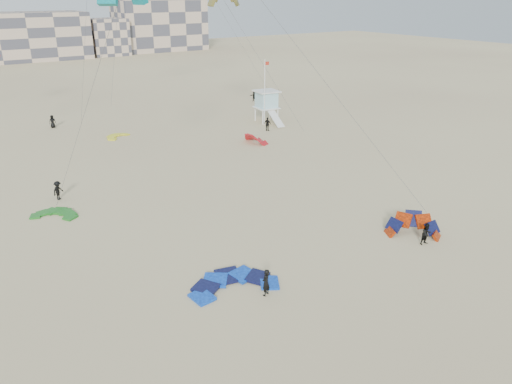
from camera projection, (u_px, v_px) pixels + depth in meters
ground at (304, 315)px, 28.06m from camera, size 320.00×320.00×0.00m
kite_ground_blue at (234, 286)px, 30.76m from camera, size 6.05×6.23×0.93m
kite_ground_orange at (412, 235)px, 37.28m from camera, size 5.68×5.68×4.03m
kite_ground_green at (55, 216)px, 40.45m from camera, size 4.88×4.91×0.61m
kite_ground_red_far at (256, 143)px, 60.11m from camera, size 3.69×3.57×3.32m
kite_ground_yellow at (117, 137)px, 62.34m from camera, size 4.16×4.22×0.56m
kitesurfer_main at (266, 282)px, 29.58m from camera, size 0.74×0.63×1.73m
kitesurfer_b at (427, 234)px, 35.62m from camera, size 0.87×0.72×1.62m
kitesurfer_c at (58, 190)px, 43.31m from camera, size 1.26×1.16×1.70m
kitesurfer_d at (268, 124)px, 64.87m from camera, size 0.87×1.13×1.78m
kitesurfer_e at (52, 121)px, 66.35m from camera, size 0.84×0.56×1.71m
kitesurfer_f at (254, 96)px, 82.51m from camera, size 0.91×1.59×1.64m
kite_fly_olive at (224, 0)px, 57.85m from camera, size 8.84×9.81×16.50m
lifeguard_tower_near at (267, 106)px, 69.11m from camera, size 3.40×6.08×4.31m
flagpole at (265, 92)px, 66.18m from camera, size 0.71×0.11×8.77m
condo_mid at (22, 36)px, 131.07m from camera, size 32.00×16.00×12.00m
condo_east at (160, 23)px, 152.58m from camera, size 26.00×14.00×16.00m
condo_fill_right at (107, 37)px, 141.30m from camera, size 10.00×10.00×10.00m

